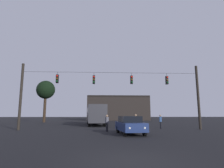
{
  "coord_description": "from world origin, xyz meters",
  "views": [
    {
      "loc": [
        -1.08,
        -7.1,
        1.69
      ],
      "look_at": [
        0.26,
        18.03,
        5.72
      ],
      "focal_mm": 30.18,
      "sensor_mm": 36.0,
      "label": 1
    }
  ],
  "objects_px": {
    "tree_left_silhouette": "(46,90)",
    "pedestrian_crossing_left": "(136,121)",
    "car_far_left": "(102,118)",
    "pedestrian_crossing_right": "(107,122)",
    "pedestrian_crossing_center": "(161,121)",
    "city_bus": "(96,113)",
    "car_near_right": "(130,125)"
  },
  "relations": [
    {
      "from": "car_far_left",
      "to": "tree_left_silhouette",
      "type": "xyz_separation_m",
      "value": [
        -12.13,
        -0.69,
        5.9
      ]
    },
    {
      "from": "tree_left_silhouette",
      "to": "pedestrian_crossing_left",
      "type": "bearing_deg",
      "value": -52.35
    },
    {
      "from": "pedestrian_crossing_left",
      "to": "pedestrian_crossing_center",
      "type": "height_order",
      "value": "pedestrian_crossing_left"
    },
    {
      "from": "car_far_left",
      "to": "car_near_right",
      "type": "bearing_deg",
      "value": -84.79
    },
    {
      "from": "city_bus",
      "to": "car_far_left",
      "type": "relative_size",
      "value": 2.51
    },
    {
      "from": "pedestrian_crossing_right",
      "to": "city_bus",
      "type": "bearing_deg",
      "value": 97.37
    },
    {
      "from": "car_far_left",
      "to": "pedestrian_crossing_right",
      "type": "relative_size",
      "value": 2.74
    },
    {
      "from": "tree_left_silhouette",
      "to": "pedestrian_crossing_center",
      "type": "bearing_deg",
      "value": -44.21
    },
    {
      "from": "car_near_right",
      "to": "pedestrian_crossing_right",
      "type": "relative_size",
      "value": 2.75
    },
    {
      "from": "car_far_left",
      "to": "tree_left_silhouette",
      "type": "relative_size",
      "value": 0.51
    },
    {
      "from": "city_bus",
      "to": "pedestrian_crossing_right",
      "type": "xyz_separation_m",
      "value": [
        1.5,
        -11.62,
        -0.95
      ]
    },
    {
      "from": "pedestrian_crossing_left",
      "to": "pedestrian_crossing_right",
      "type": "xyz_separation_m",
      "value": [
        -3.11,
        -1.4,
        -0.04
      ]
    },
    {
      "from": "pedestrian_crossing_left",
      "to": "car_near_right",
      "type": "bearing_deg",
      "value": -107.16
    },
    {
      "from": "city_bus",
      "to": "pedestrian_crossing_left",
      "type": "xyz_separation_m",
      "value": [
        4.61,
        -10.22,
        -0.91
      ]
    },
    {
      "from": "car_far_left",
      "to": "pedestrian_crossing_right",
      "type": "distance_m",
      "value": 22.33
    },
    {
      "from": "city_bus",
      "to": "car_near_right",
      "type": "height_order",
      "value": "city_bus"
    },
    {
      "from": "car_near_right",
      "to": "pedestrian_crossing_left",
      "type": "bearing_deg",
      "value": 72.84
    },
    {
      "from": "city_bus",
      "to": "car_far_left",
      "type": "height_order",
      "value": "city_bus"
    },
    {
      "from": "car_near_right",
      "to": "car_far_left",
      "type": "xyz_separation_m",
      "value": [
        -2.27,
        24.87,
        0.0
      ]
    },
    {
      "from": "pedestrian_crossing_right",
      "to": "car_near_right",
      "type": "bearing_deg",
      "value": -53.32
    },
    {
      "from": "city_bus",
      "to": "pedestrian_crossing_center",
      "type": "xyz_separation_m",
      "value": [
        7.87,
        -8.34,
        -0.96
      ]
    },
    {
      "from": "car_near_right",
      "to": "pedestrian_crossing_right",
      "type": "bearing_deg",
      "value": 126.68
    },
    {
      "from": "pedestrian_crossing_right",
      "to": "pedestrian_crossing_center",
      "type": "bearing_deg",
      "value": 27.27
    },
    {
      "from": "car_far_left",
      "to": "pedestrian_crossing_right",
      "type": "xyz_separation_m",
      "value": [
        0.37,
        -22.33,
        0.12
      ]
    },
    {
      "from": "car_near_right",
      "to": "pedestrian_crossing_left",
      "type": "relative_size",
      "value": 2.66
    },
    {
      "from": "tree_left_silhouette",
      "to": "car_near_right",
      "type": "bearing_deg",
      "value": -59.23
    },
    {
      "from": "pedestrian_crossing_left",
      "to": "pedestrian_crossing_center",
      "type": "distance_m",
      "value": 3.76
    },
    {
      "from": "pedestrian_crossing_center",
      "to": "pedestrian_crossing_right",
      "type": "bearing_deg",
      "value": -152.73
    },
    {
      "from": "car_far_left",
      "to": "pedestrian_crossing_center",
      "type": "height_order",
      "value": "pedestrian_crossing_center"
    },
    {
      "from": "pedestrian_crossing_center",
      "to": "pedestrian_crossing_right",
      "type": "distance_m",
      "value": 7.16
    },
    {
      "from": "car_near_right",
      "to": "car_far_left",
      "type": "relative_size",
      "value": 1.0
    },
    {
      "from": "pedestrian_crossing_left",
      "to": "pedestrian_crossing_right",
      "type": "distance_m",
      "value": 3.41
    }
  ]
}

